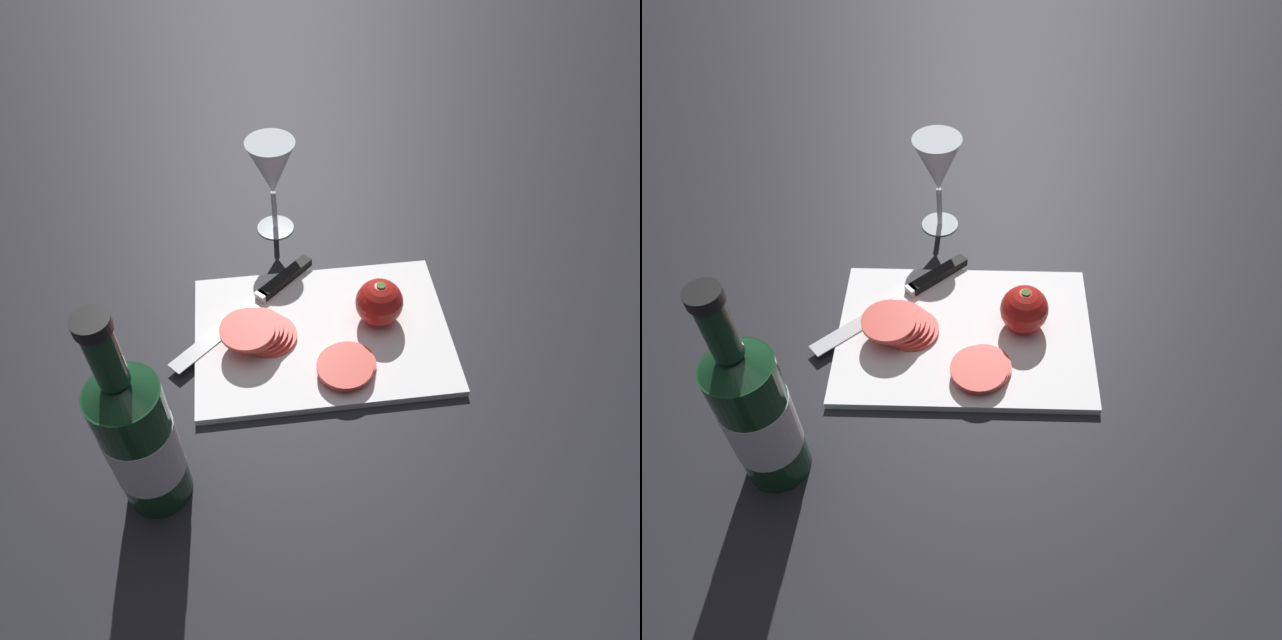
{
  "view_description": "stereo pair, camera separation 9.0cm",
  "coord_description": "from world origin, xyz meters",
  "views": [
    {
      "loc": [
        -0.08,
        -0.59,
        0.72
      ],
      "look_at": [
        -0.0,
        -0.0,
        0.04
      ],
      "focal_mm": 35.0,
      "sensor_mm": 36.0,
      "label": 1
    },
    {
      "loc": [
        0.01,
        -0.59,
        0.72
      ],
      "look_at": [
        -0.0,
        -0.0,
        0.04
      ],
      "focal_mm": 35.0,
      "sensor_mm": 36.0,
      "label": 2
    }
  ],
  "objects": [
    {
      "name": "ground_plane",
      "position": [
        0.0,
        0.0,
        0.0
      ],
      "size": [
        3.0,
        3.0,
        0.0
      ],
      "primitive_type": "plane",
      "color": "black"
    },
    {
      "name": "cutting_board",
      "position": [
        -0.0,
        -0.0,
        0.01
      ],
      "size": [
        0.37,
        0.26,
        0.01
      ],
      "color": "white",
      "rests_on": "ground_plane"
    },
    {
      "name": "wine_bottle",
      "position": [
        -0.23,
        -0.22,
        0.12
      ],
      "size": [
        0.08,
        0.08,
        0.32
      ],
      "color": "#14381E",
      "rests_on": "ground_plane"
    },
    {
      "name": "wine_glass",
      "position": [
        -0.05,
        0.26,
        0.12
      ],
      "size": [
        0.08,
        0.08,
        0.17
      ],
      "color": "silver",
      "rests_on": "ground_plane"
    },
    {
      "name": "whole_tomato",
      "position": [
        0.09,
        0.02,
        0.05
      ],
      "size": [
        0.07,
        0.07,
        0.07
      ],
      "color": "red",
      "rests_on": "cutting_board"
    },
    {
      "name": "knife",
      "position": [
        -0.07,
        0.09,
        0.02
      ],
      "size": [
        0.23,
        0.21,
        0.01
      ],
      "rotation": [
        0.0,
        0.0,
        3.88
      ],
      "color": "silver",
      "rests_on": "cutting_board"
    },
    {
      "name": "tomato_slice_stack_near",
      "position": [
        -0.09,
        -0.0,
        0.03
      ],
      "size": [
        0.11,
        0.09,
        0.04
      ],
      "color": "#D63D33",
      "rests_on": "cutting_board"
    },
    {
      "name": "tomato_slice_stack_far",
      "position": [
        0.03,
        -0.07,
        0.02
      ],
      "size": [
        0.09,
        0.09,
        0.02
      ],
      "color": "#D63D33",
      "rests_on": "cutting_board"
    }
  ]
}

